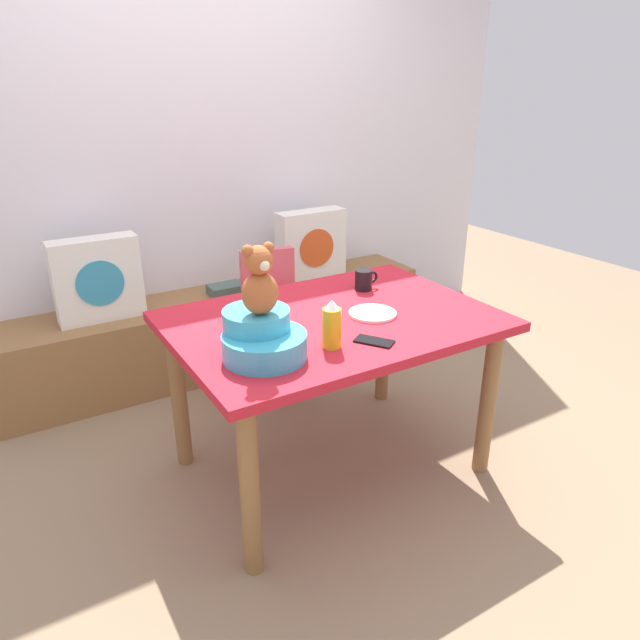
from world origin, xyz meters
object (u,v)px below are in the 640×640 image
book_stack (226,289)px  dining_table (332,339)px  ketchup_bottle (332,325)px  coffee_mug (364,280)px  dinner_plate_near (373,313)px  highchair (274,303)px  cell_phone (375,341)px  dinner_plate_far (262,313)px  pillow_floral_right (311,245)px  infant_seat_teal (262,337)px  pillow_floral_left (97,280)px  teddy_bear (260,281)px

book_stack → dining_table: 1.22m
dining_table → ketchup_bottle: 0.34m
coffee_mug → dinner_plate_near: (-0.15, -0.28, -0.04)m
dining_table → highchair: 0.80m
dining_table → coffee_mug: size_ratio=10.95×
book_stack → dinner_plate_near: size_ratio=1.00×
cell_phone → ketchup_bottle: bearing=129.9°
coffee_mug → cell_phone: size_ratio=0.83×
dining_table → ketchup_bottle: (-0.16, -0.24, 0.19)m
book_stack → dinner_plate_far: (-0.25, -1.04, 0.26)m
pillow_floral_right → infant_seat_teal: same height
cell_phone → highchair: bearing=50.7°
highchair → dining_table: bearing=-98.7°
pillow_floral_left → highchair: bearing=-26.9°
pillow_floral_right → book_stack: 0.61m
dinner_plate_near → book_stack: bearing=96.3°
pillow_floral_right → dinner_plate_far: bearing=-129.2°
pillow_floral_right → ketchup_bottle: bearing=-117.6°
coffee_mug → dinner_plate_near: 0.32m
infant_seat_teal → ketchup_bottle: (0.25, -0.07, 0.02)m
dinner_plate_near → highchair: bearing=92.5°
coffee_mug → pillow_floral_right: bearing=73.6°
pillow_floral_right → teddy_bear: teddy_bear is taller
pillow_floral_left → coffee_mug: size_ratio=3.67×
highchair → cell_phone: size_ratio=5.49×
ketchup_bottle → coffee_mug: size_ratio=1.54×
highchair → cell_phone: highchair is taller
pillow_floral_left → pillow_floral_right: (1.30, 0.00, 0.00)m
book_stack → highchair: bearing=-76.5°
book_stack → coffee_mug: coffee_mug is taller
pillow_floral_left → infant_seat_teal: size_ratio=1.33×
infant_seat_teal → dinner_plate_near: bearing=11.1°
pillow_floral_right → book_stack: bearing=177.9°
pillow_floral_right → ketchup_bottle: (-0.75, -1.44, 0.15)m
teddy_bear → coffee_mug: 0.84m
pillow_floral_left → dining_table: 1.39m
highchair → dinner_plate_near: 0.88m
dinner_plate_near → dinner_plate_far: 0.46m
teddy_bear → book_stack: bearing=73.2°
book_stack → pillow_floral_right: bearing=-2.1°
book_stack → dinner_plate_near: 1.32m
highchair → dinner_plate_far: size_ratio=3.95×
pillow_floral_right → ketchup_bottle: size_ratio=2.38×
pillow_floral_left → teddy_bear: (0.30, -1.37, 0.34)m
pillow_floral_right → pillow_floral_left: bearing=180.0°
teddy_bear → cell_phone: teddy_bear is taller
dinner_plate_near → pillow_floral_right: bearing=70.8°
infant_seat_teal → coffee_mug: size_ratio=2.75×
pillow_floral_left → teddy_bear: size_ratio=1.76×
pillow_floral_left → coffee_mug: pillow_floral_left is taller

